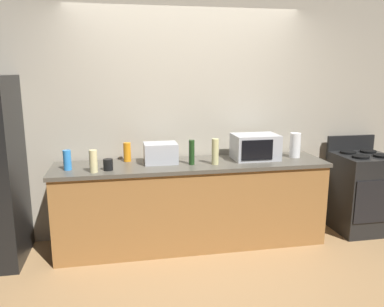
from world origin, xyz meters
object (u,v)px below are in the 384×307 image
toaster_oven (161,153)px  bottle_spray_cleaner (67,160)px  microwave (255,147)px  paper_towel_roll (295,145)px  bottle_wine (192,152)px  stove_range (361,192)px  mug_black (108,165)px  bottle_hand_soap (93,161)px  bottle_vinegar (215,152)px  bottle_dish_soap (127,152)px

toaster_oven → bottle_spray_cleaner: size_ratio=1.75×
bottle_spray_cleaner → microwave: bearing=3.0°
microwave → bottle_spray_cleaner: size_ratio=2.48×
paper_towel_roll → bottle_wine: paper_towel_roll is taller
stove_range → paper_towel_roll: paper_towel_roll is taller
bottle_wine → mug_black: bearing=-175.2°
bottle_hand_soap → bottle_vinegar: 1.21m
bottle_hand_soap → microwave: bearing=8.1°
bottle_spray_cleaner → mug_black: (0.39, -0.09, -0.04)m
toaster_oven → bottle_dish_soap: bearing=157.1°
microwave → toaster_oven: size_ratio=1.41×
bottle_dish_soap → bottle_wine: bearing=-22.9°
stove_range → bottle_dish_soap: (-2.66, 0.20, 0.54)m
microwave → paper_towel_roll: (0.46, 0.00, 0.00)m
stove_range → bottle_vinegar: (-1.78, -0.11, 0.57)m
microwave → bottle_dish_soap: bearing=173.5°
microwave → bottle_spray_cleaner: (-1.94, -0.10, -0.04)m
paper_towel_roll → bottle_wine: bearing=-174.3°
bottle_spray_cleaner → bottle_dish_soap: size_ratio=0.97×
bottle_vinegar → bottle_dish_soap: 0.93m
toaster_oven → bottle_hand_soap: 0.71m
mug_black → stove_range: bearing=2.8°
toaster_oven → bottle_vinegar: bottle_vinegar is taller
stove_range → paper_towel_roll: (-0.83, 0.05, 0.57)m
toaster_oven → bottle_dish_soap: size_ratio=1.71×
paper_towel_roll → stove_range: bearing=-3.5°
bottle_vinegar → bottle_spray_cleaner: (-1.46, 0.05, -0.04)m
bottle_dish_soap → bottle_spray_cleaner: bearing=-156.1°
bottle_vinegar → mug_black: 1.07m
bottle_wine → mug_black: bottle_wine is taller
toaster_oven → stove_range: bearing=-1.5°
paper_towel_roll → bottle_vinegar: bearing=-170.6°
bottle_vinegar → bottle_dish_soap: (-0.88, 0.31, -0.03)m
stove_range → mug_black: size_ratio=9.88×
bottle_hand_soap → bottle_spray_cleaner: bearing=151.2°
paper_towel_roll → toaster_oven: bearing=179.6°
bottle_hand_soap → mug_black: size_ratio=1.96×
paper_towel_roll → bottle_vinegar: paper_towel_roll is taller
bottle_dish_soap → mug_black: bottle_dish_soap is taller
bottle_wine → bottle_dish_soap: size_ratio=1.28×
stove_range → bottle_vinegar: 1.87m
toaster_oven → bottle_dish_soap: (-0.34, 0.14, -0.01)m
paper_towel_roll → bottle_dish_soap: 1.83m
microwave → mug_black: microwave is taller
bottle_vinegar → bottle_dish_soap: size_ratio=1.33×
bottle_hand_soap → mug_black: bearing=21.7°
toaster_oven → bottle_hand_soap: bottle_hand_soap is taller
stove_range → mug_black: (-2.85, -0.14, 0.49)m
microwave → bottle_hand_soap: size_ratio=2.24×
microwave → bottle_vinegar: bearing=-162.4°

